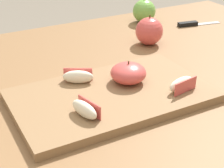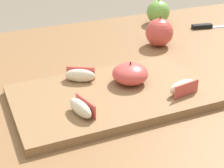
{
  "view_description": "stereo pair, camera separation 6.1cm",
  "coord_description": "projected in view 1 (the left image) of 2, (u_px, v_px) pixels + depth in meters",
  "views": [
    {
      "loc": [
        -0.41,
        -0.7,
        1.18
      ],
      "look_at": [
        -0.07,
        -0.09,
        0.82
      ],
      "focal_mm": 57.88,
      "sensor_mm": 36.0,
      "label": 1
    },
    {
      "loc": [
        -0.35,
        -0.73,
        1.18
      ],
      "look_at": [
        -0.07,
        -0.09,
        0.82
      ],
      "focal_mm": 57.88,
      "sensor_mm": 36.0,
      "label": 2
    }
  ],
  "objects": [
    {
      "name": "apple_wedge_left",
      "position": [
        78.0,
        77.0,
        0.83
      ],
      "size": [
        0.07,
        0.06,
        0.03
      ],
      "color": "#F4EACC",
      "rests_on": "cutting_board"
    },
    {
      "name": "apple_wedge_front",
      "position": [
        182.0,
        84.0,
        0.79
      ],
      "size": [
        0.07,
        0.04,
        0.03
      ],
      "color": "#F4EACC",
      "rests_on": "cutting_board"
    },
    {
      "name": "whole_apple_pink_lady",
      "position": [
        149.0,
        31.0,
        1.08
      ],
      "size": [
        0.08,
        0.08,
        0.09
      ],
      "color": "#D14C47",
      "rests_on": "dining_table"
    },
    {
      "name": "paring_knife",
      "position": [
        191.0,
        24.0,
        1.26
      ],
      "size": [
        0.16,
        0.05,
        0.01
      ],
      "color": "silver",
      "rests_on": "dining_table"
    },
    {
      "name": "cutting_board",
      "position": [
        112.0,
        96.0,
        0.8
      ],
      "size": [
        0.43,
        0.26,
        0.02
      ],
      "color": "olive",
      "rests_on": "dining_table"
    },
    {
      "name": "apple_wedge_back",
      "position": [
        85.0,
        109.0,
        0.7
      ],
      "size": [
        0.04,
        0.07,
        0.03
      ],
      "color": "#F4EACC",
      "rests_on": "cutting_board"
    },
    {
      "name": "whole_apple_granny_green",
      "position": [
        144.0,
        11.0,
        1.27
      ],
      "size": [
        0.08,
        0.08,
        0.09
      ],
      "color": "#70AD47",
      "rests_on": "dining_table"
    },
    {
      "name": "apple_half_skin_up",
      "position": [
        128.0,
        73.0,
        0.83
      ],
      "size": [
        0.08,
        0.08,
        0.05
      ],
      "color": "#D14C47",
      "rests_on": "cutting_board"
    },
    {
      "name": "dining_table",
      "position": [
        121.0,
        111.0,
        0.95
      ],
      "size": [
        1.39,
        0.92,
        0.78
      ],
      "color": "brown",
      "rests_on": "ground_plane"
    }
  ]
}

